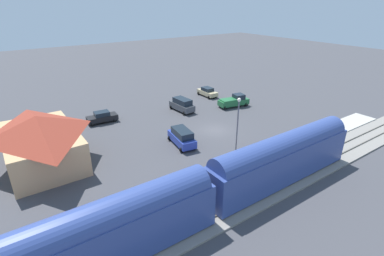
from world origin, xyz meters
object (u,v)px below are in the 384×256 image
suv_blue (182,137)px  suv_charcoal (182,105)px  pedestrian_waiting_far (315,132)px  pickup_green (234,101)px  station_building (40,139)px  passenger_train (209,188)px  sedan_black (102,117)px  pedestrian_on_platform (272,146)px  light_pole_near_platform (238,120)px  sedan_tan (207,92)px

suv_blue → suv_charcoal: (10.68, -7.00, 0.00)m
pedestrian_waiting_far → pickup_green: pickup_green is taller
station_building → passenger_train: bearing=-151.2°
sedan_black → pedestrian_waiting_far: bearing=-136.8°
pickup_green → pedestrian_waiting_far: bearing=178.3°
pedestrian_on_platform → suv_blue: 11.25m
sedan_black → light_pole_near_platform: bearing=-153.3°
pedestrian_on_platform → sedan_tan: 24.91m
station_building → sedan_tan: station_building is taller
passenger_train → light_pole_near_platform: size_ratio=5.10×
station_building → pedestrian_on_platform: 26.70m
passenger_train → pedestrian_waiting_far: bearing=-79.9°
suv_charcoal → light_pole_near_platform: light_pole_near_platform is taller
pedestrian_waiting_far → suv_charcoal: bearing=22.8°
sedan_black → light_pole_near_platform: 22.00m
suv_charcoal → sedan_tan: bearing=-64.0°
pedestrian_waiting_far → sedan_black: pedestrian_waiting_far is taller
passenger_train → station_building: bearing=28.8°
station_building → pedestrian_on_platform: size_ratio=7.43×
passenger_train → pickup_green: 29.35m
passenger_train → sedan_tan: passenger_train is taller
pedestrian_on_platform → sedan_tan: pedestrian_on_platform is taller
suv_charcoal → light_pole_near_platform: 17.23m
passenger_train → light_pole_near_platform: 11.84m
station_building → pedestrian_waiting_far: station_building is taller
light_pole_near_platform → sedan_tan: bearing=-29.3°
sedan_black → suv_charcoal: suv_charcoal is taller
sedan_tan → suv_blue: (-14.88, 15.62, 0.27)m
pedestrian_waiting_far → pedestrian_on_platform: bearing=87.0°
pedestrian_on_platform → sedan_tan: size_ratio=0.38×
sedan_tan → suv_charcoal: suv_charcoal is taller
sedan_tan → passenger_train: bearing=142.5°
station_building → light_pole_near_platform: 22.48m
station_building → suv_charcoal: (5.41, -22.49, -1.86)m
station_building → suv_blue: (-5.28, -15.49, -1.86)m
station_building → pedestrian_on_platform: bearing=-121.4°
light_pole_near_platform → pedestrian_on_platform: bearing=-128.7°
passenger_train → sedan_tan: (27.60, -21.21, -1.98)m
passenger_train → suv_blue: bearing=-23.7°
sedan_tan → sedan_black: bearing=93.8°
passenger_train → sedan_tan: 34.87m
pedestrian_on_platform → pickup_green: 18.06m
station_building → sedan_tan: (9.61, -31.11, -2.13)m
sedan_black → pedestrian_on_platform: bearing=-149.3°
pedestrian_waiting_far → sedan_black: size_ratio=0.37×
pedestrian_on_platform → sedan_black: 25.63m
suv_blue → light_pole_near_platform: (-5.92, -3.94, 3.44)m
station_building → suv_charcoal: station_building is taller
pedestrian_waiting_far → suv_blue: (9.00, 15.27, -0.13)m
pedestrian_on_platform → light_pole_near_platform: size_ratio=0.24×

